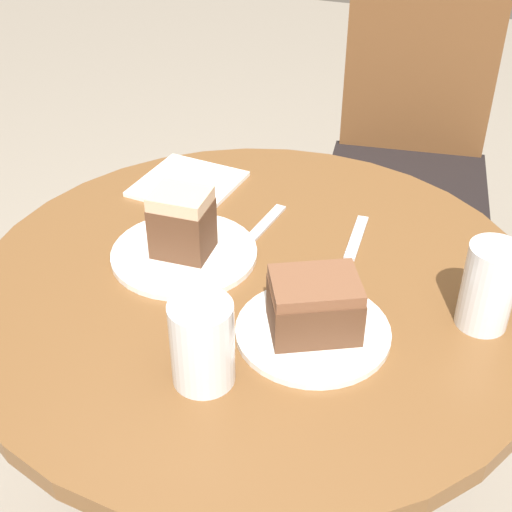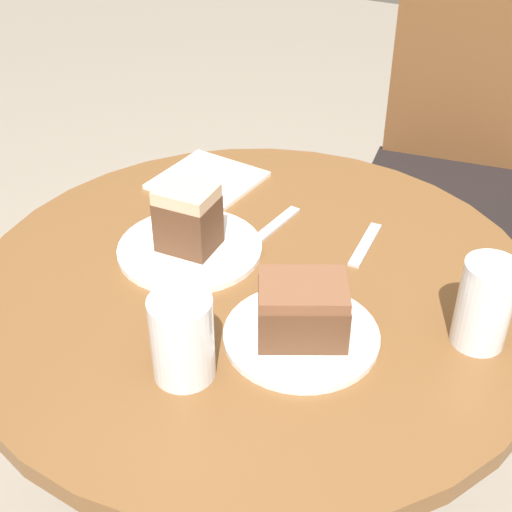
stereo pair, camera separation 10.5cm
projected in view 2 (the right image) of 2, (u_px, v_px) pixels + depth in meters
The scene contains 11 objects.
table at pixel (256, 376), 1.19m from camera, with size 0.86×0.86×0.72m.
chair at pixel (450, 168), 1.80m from camera, with size 0.46×0.52×1.01m.
plate_near at pixel (190, 249), 1.12m from camera, with size 0.23×0.23×0.01m.
plate_far at pixel (301, 335), 0.96m from camera, with size 0.21×0.21×0.01m.
cake_slice_near at pixel (188, 218), 1.09m from camera, with size 0.09×0.08×0.10m.
cake_slice_far at pixel (303, 309), 0.93m from camera, with size 0.14×0.13×0.08m.
glass_lemonade at pixel (182, 341), 0.88m from camera, with size 0.08×0.08×0.12m.
glass_water at pixel (484, 307), 0.92m from camera, with size 0.07×0.07×0.13m.
napkin_stack at pixel (208, 180), 1.31m from camera, with size 0.19×0.19×0.01m.
fork at pixel (269, 230), 1.17m from camera, with size 0.04×0.17×0.00m.
spoon at pixel (365, 245), 1.14m from camera, with size 0.02×0.13×0.00m.
Camera 2 is at (0.39, -0.76, 1.37)m, focal length 50.00 mm.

